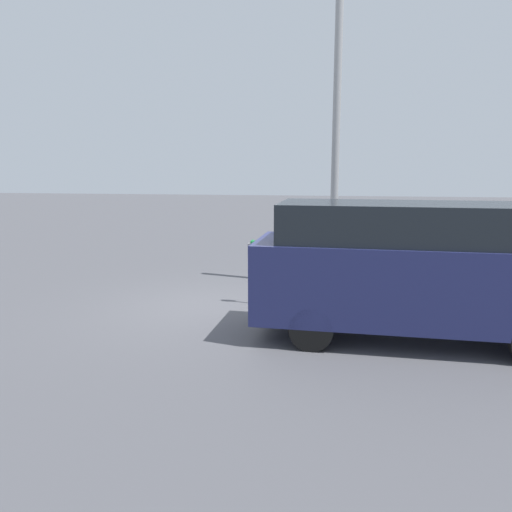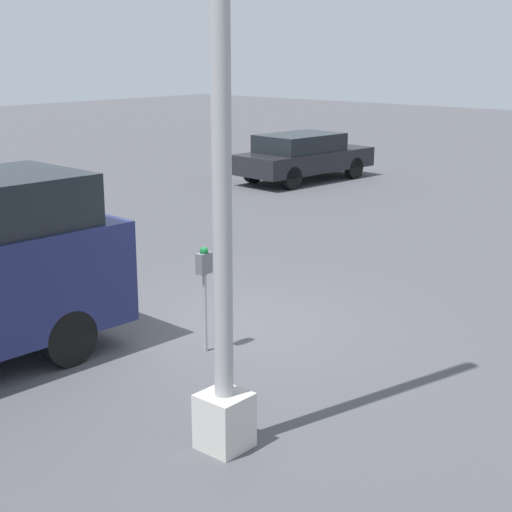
# 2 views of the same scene
# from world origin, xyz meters

# --- Properties ---
(ground_plane) EXTENTS (80.00, 80.00, 0.00)m
(ground_plane) POSITION_xyz_m (0.00, 0.00, 0.00)
(ground_plane) COLOR #4C4C51
(parking_meter_near) EXTENTS (0.20, 0.12, 1.36)m
(parking_meter_near) POSITION_xyz_m (0.75, 0.44, 1.00)
(parking_meter_near) COLOR #9E9EA3
(parking_meter_near) RESTS_ON ground
(lamp_post) EXTENTS (0.44, 0.44, 7.05)m
(lamp_post) POSITION_xyz_m (2.39, 2.31, 2.61)
(lamp_post) COLOR beige
(lamp_post) RESTS_ON ground
(car_distant) EXTENTS (4.43, 2.05, 1.36)m
(car_distant) POSITION_xyz_m (-10.46, -6.68, 0.73)
(car_distant) COLOR black
(car_distant) RESTS_ON ground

